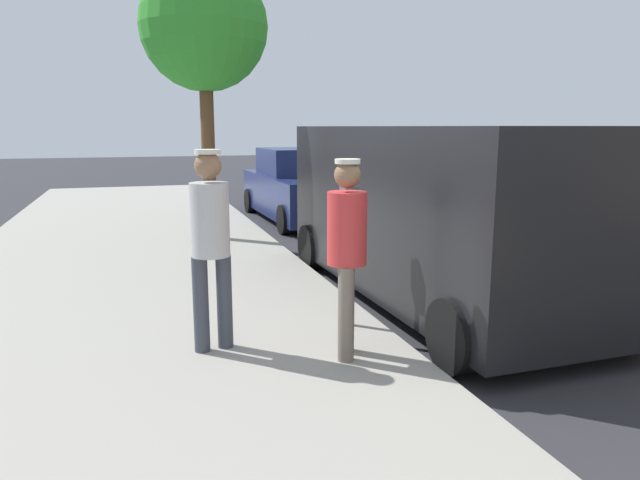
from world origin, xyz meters
The scene contains 8 objects.
ground_plane centered at (0.00, 0.00, 0.00)m, with size 80.00×80.00×0.00m, color #2D2D33.
sidewalk_slab centered at (3.50, 0.00, 0.07)m, with size 5.00×32.00×0.15m, color #9E998E.
parking_meter_near centered at (1.35, -0.44, 1.18)m, with size 0.14×0.18×1.52m.
pedestrian_in_gray centered at (2.75, -0.17, 1.19)m, with size 0.36×0.34×1.80m.
pedestrian_in_red centered at (1.65, 0.34, 1.15)m, with size 0.34×0.34×1.73m.
parked_van centered at (-0.15, -1.40, 1.15)m, with size 2.23×5.24×2.15m.
parked_sedan_behind centered at (-0.33, -8.17, 0.75)m, with size 2.03×4.44×1.65m.
street_tree centered at (2.07, -5.72, 3.80)m, with size 2.19×2.19×4.78m.
Camera 1 is at (3.36, 4.99, 2.14)m, focal length 33.15 mm.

